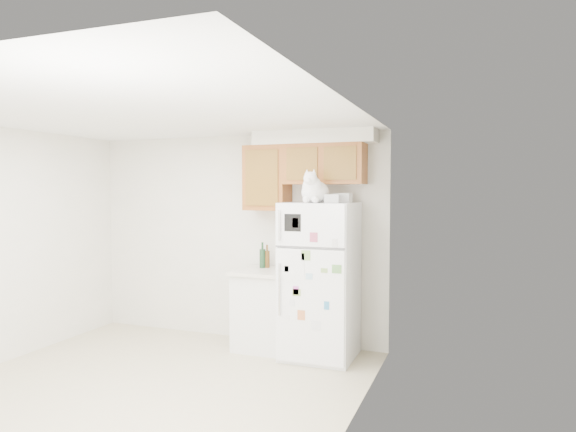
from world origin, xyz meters
The scene contains 9 objects.
ground_plane centered at (0.00, 0.00, -0.01)m, with size 3.80×4.00×0.01m, color #B8AA8E.
room_shell centered at (0.12, 0.24, 1.67)m, with size 3.84×4.04×2.52m.
refrigerator centered at (1.21, 1.61, 0.85)m, with size 0.76×0.78×1.70m.
base_counter centered at (0.52, 1.68, 0.46)m, with size 0.64×0.64×0.92m.
cat centered at (1.20, 1.44, 1.83)m, with size 0.35×0.51×0.36m.
storage_box_back centered at (1.42, 1.76, 1.75)m, with size 0.18×0.13×0.10m, color white.
storage_box_front centered at (1.36, 1.48, 1.74)m, with size 0.15×0.11×0.09m, color white.
bottle_green centered at (0.45, 1.79, 1.07)m, with size 0.07×0.07×0.30m, color #19381E, non-canonical shape.
bottle_amber centered at (0.49, 1.82, 1.06)m, with size 0.06×0.06×0.27m, color #593814, non-canonical shape.
Camera 1 is at (2.82, -3.72, 1.84)m, focal length 32.00 mm.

